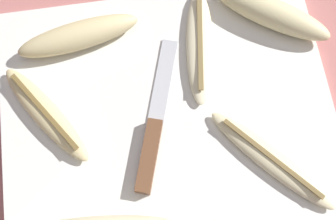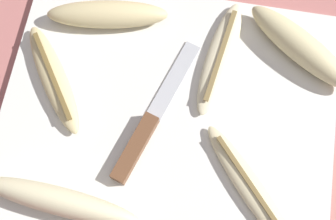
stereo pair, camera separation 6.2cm
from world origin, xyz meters
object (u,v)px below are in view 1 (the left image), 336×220
Objects in this scene: banana_bright_far at (200,45)px; banana_mellow_near at (46,114)px; banana_soft_right at (271,13)px; banana_ripe_center at (78,36)px; banana_cream_curved at (271,160)px; knife at (152,141)px.

banana_bright_far is 0.23m from banana_mellow_near.
banana_bright_far is 0.11m from banana_soft_right.
banana_bright_far is 1.12× the size of banana_mellow_near.
banana_ripe_center is (0.05, 0.10, 0.01)m from banana_mellow_near.
banana_soft_right is at bearing -1.07° from banana_ripe_center.
banana_mellow_near is at bearing 159.69° from banana_cream_curved.
banana_soft_right is at bearing 16.92° from banana_mellow_near.
banana_cream_curved is 0.31m from banana_ripe_center.
banana_ripe_center is (-0.23, 0.21, 0.01)m from banana_cream_curved.
knife is 0.18m from banana_ripe_center.
banana_soft_right is (0.04, 0.20, 0.01)m from banana_cream_curved.
banana_cream_curved is at bearing -20.31° from banana_mellow_near.
banana_mellow_near is at bearing 174.97° from knife.
banana_ripe_center is at bearing 137.67° from banana_cream_curved.
banana_ripe_center reaches higher than banana_bright_far.
banana_cream_curved is at bearing 0.25° from knife.
banana_bright_far is (0.09, 0.13, 0.00)m from knife.
banana_mellow_near is at bearing -117.24° from banana_ripe_center.
banana_bright_far is at bearing 74.17° from knife.
banana_mellow_near is 0.96× the size of banana_soft_right.
banana_soft_right is at bearing 78.10° from banana_cream_curved.
banana_ripe_center is at bearing 134.52° from knife.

